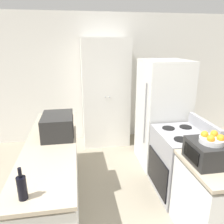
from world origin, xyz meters
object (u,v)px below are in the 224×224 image
refrigerator (162,114)px  fruit_bowl (212,139)px  toaster_oven (207,152)px  wine_bottle (22,187)px  microwave (58,126)px  pantry_cabinet (105,94)px  stove (180,162)px

refrigerator → fruit_bowl: refrigerator is taller
toaster_oven → fruit_bowl: (0.02, -0.02, 0.15)m
wine_bottle → toaster_oven: (1.68, 0.26, 0.01)m
wine_bottle → fruit_bowl: 1.72m
microwave → wine_bottle: bearing=-99.2°
pantry_cabinet → microwave: size_ratio=4.11×
microwave → refrigerator: bearing=21.1°
pantry_cabinet → toaster_oven: size_ratio=5.52×
pantry_cabinet → wine_bottle: pantry_cabinet is taller
pantry_cabinet → fruit_bowl: size_ratio=8.98×
refrigerator → fruit_bowl: size_ratio=7.54×
stove → refrigerator: size_ratio=0.59×
pantry_cabinet → wine_bottle: bearing=-110.2°
stove → refrigerator: bearing=88.0°
stove → microwave: size_ratio=2.05×
microwave → toaster_oven: bearing=-31.3°
pantry_cabinet → fruit_bowl: pantry_cabinet is taller
toaster_oven → fruit_bowl: fruit_bowl is taller
wine_bottle → microwave: bearing=80.8°
refrigerator → fruit_bowl: (-0.13, -1.56, 0.27)m
pantry_cabinet → refrigerator: pantry_cabinet is taller
toaster_oven → fruit_bowl: bearing=-38.4°
pantry_cabinet → toaster_oven: pantry_cabinet is taller
stove → wine_bottle: (-1.81, -0.98, 0.54)m
refrigerator → fruit_bowl: bearing=-94.9°
stove → fruit_bowl: 1.02m
toaster_oven → refrigerator: bearing=84.3°
refrigerator → wine_bottle: bearing=-135.5°
stove → toaster_oven: size_ratio=2.75×
pantry_cabinet → fruit_bowl: bearing=-74.6°
toaster_oven → stove: bearing=80.1°
refrigerator → toaster_oven: size_ratio=4.64×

